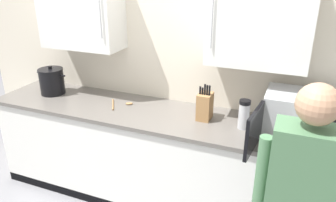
# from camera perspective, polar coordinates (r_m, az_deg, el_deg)

# --- Properties ---
(back_wall_tiled) EXTENTS (4.32, 0.44, 2.58)m
(back_wall_tiled) POSITION_cam_1_polar(r_m,az_deg,el_deg) (2.99, 0.07, 9.00)
(back_wall_tiled) COLOR beige
(back_wall_tiled) RESTS_ON ground_plane
(counter_unit) EXTENTS (3.13, 0.68, 0.91)m
(counter_unit) POSITION_cam_1_polar(r_m,az_deg,el_deg) (3.08, -2.28, -9.77)
(counter_unit) COLOR white
(counter_unit) RESTS_ON ground_plane
(microwave_oven) EXTENTS (0.57, 0.76, 0.33)m
(microwave_oven) POSITION_cam_1_polar(r_m,az_deg,el_deg) (2.61, 21.51, -2.27)
(microwave_oven) COLOR #B7BABF
(microwave_oven) RESTS_ON counter_unit
(knife_block) EXTENTS (0.11, 0.15, 0.31)m
(knife_block) POSITION_cam_1_polar(r_m,az_deg,el_deg) (2.71, 6.46, -0.87)
(knife_block) COLOR #A37547
(knife_block) RESTS_ON counter_unit
(wooden_spoon) EXTENTS (0.23, 0.22, 0.02)m
(wooden_spoon) POSITION_cam_1_polar(r_m,az_deg,el_deg) (3.03, -8.23, -0.52)
(wooden_spoon) COLOR #A37547
(wooden_spoon) RESTS_ON counter_unit
(thermos_flask) EXTENTS (0.09, 0.09, 0.24)m
(thermos_flask) POSITION_cam_1_polar(r_m,az_deg,el_deg) (2.60, 13.13, -2.27)
(thermos_flask) COLOR #B7BABF
(thermos_flask) RESTS_ON counter_unit
(stock_pot) EXTENTS (0.34, 0.24, 0.29)m
(stock_pot) POSITION_cam_1_polar(r_m,az_deg,el_deg) (3.44, -19.65, 3.29)
(stock_pot) COLOR black
(stock_pot) RESTS_ON counter_unit
(person_figure) EXTENTS (0.44, 0.66, 1.62)m
(person_figure) POSITION_cam_1_polar(r_m,az_deg,el_deg) (1.90, 21.87, -15.78)
(person_figure) COLOR #282D3D
(person_figure) RESTS_ON ground_plane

